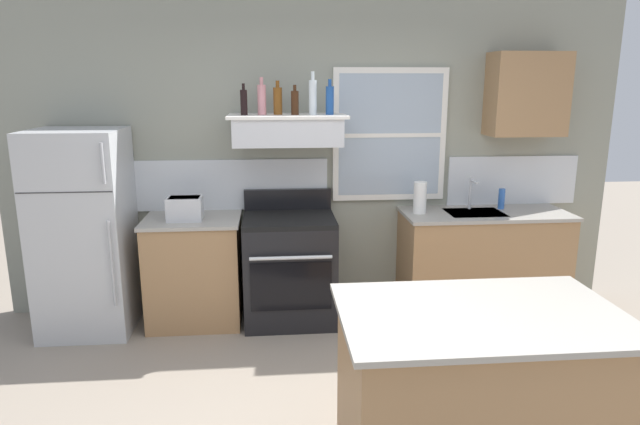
# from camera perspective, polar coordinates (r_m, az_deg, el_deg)

# --- Properties ---
(back_wall) EXTENTS (5.40, 0.11, 2.70)m
(back_wall) POSITION_cam_1_polar(r_m,az_deg,el_deg) (4.91, -0.13, 5.65)
(back_wall) COLOR gray
(back_wall) RESTS_ON ground_plane
(refrigerator) EXTENTS (0.70, 0.72, 1.65)m
(refrigerator) POSITION_cam_1_polar(r_m,az_deg,el_deg) (4.86, -23.03, -1.88)
(refrigerator) COLOR #B7BABC
(refrigerator) RESTS_ON ground_plane
(counter_left_of_stove) EXTENTS (0.79, 0.63, 0.91)m
(counter_left_of_stove) POSITION_cam_1_polar(r_m,az_deg,el_deg) (4.83, -12.73, -5.78)
(counter_left_of_stove) COLOR #9E754C
(counter_left_of_stove) RESTS_ON ground_plane
(toaster) EXTENTS (0.30, 0.20, 0.19)m
(toaster) POSITION_cam_1_polar(r_m,az_deg,el_deg) (4.62, -13.71, 0.44)
(toaster) COLOR silver
(toaster) RESTS_ON counter_left_of_stove
(stove_range) EXTENTS (0.76, 0.69, 1.09)m
(stove_range) POSITION_cam_1_polar(r_m,az_deg,el_deg) (4.75, -3.13, -5.68)
(stove_range) COLOR black
(stove_range) RESTS_ON ground_plane
(range_hood_shelf) EXTENTS (0.96, 0.52, 0.24)m
(range_hood_shelf) POSITION_cam_1_polar(r_m,az_deg,el_deg) (4.60, -3.36, 8.50)
(range_hood_shelf) COLOR silver
(bottle_balsamic_dark) EXTENTS (0.06, 0.06, 0.25)m
(bottle_balsamic_dark) POSITION_cam_1_polar(r_m,az_deg,el_deg) (4.55, -7.83, 11.19)
(bottle_balsamic_dark) COLOR black
(bottle_balsamic_dark) RESTS_ON range_hood_shelf
(bottle_rose_pink) EXTENTS (0.07, 0.07, 0.30)m
(bottle_rose_pink) POSITION_cam_1_polar(r_m,az_deg,el_deg) (4.58, -6.00, 11.51)
(bottle_rose_pink) COLOR #C67F84
(bottle_rose_pink) RESTS_ON range_hood_shelf
(bottle_amber_wine) EXTENTS (0.07, 0.07, 0.27)m
(bottle_amber_wine) POSITION_cam_1_polar(r_m,az_deg,el_deg) (4.58, -4.36, 11.41)
(bottle_amber_wine) COLOR brown
(bottle_amber_wine) RESTS_ON range_hood_shelf
(bottle_brown_stout) EXTENTS (0.06, 0.06, 0.24)m
(bottle_brown_stout) POSITION_cam_1_polar(r_m,az_deg,el_deg) (4.55, -2.59, 11.24)
(bottle_brown_stout) COLOR #381E0F
(bottle_brown_stout) RESTS_ON range_hood_shelf
(bottle_clear_tall) EXTENTS (0.06, 0.06, 0.34)m
(bottle_clear_tall) POSITION_cam_1_polar(r_m,az_deg,el_deg) (4.55, -0.75, 11.81)
(bottle_clear_tall) COLOR silver
(bottle_clear_tall) RESTS_ON range_hood_shelf
(bottle_blue_liqueur) EXTENTS (0.07, 0.07, 0.28)m
(bottle_blue_liqueur) POSITION_cam_1_polar(r_m,az_deg,el_deg) (4.57, 1.01, 11.49)
(bottle_blue_liqueur) COLOR #1E478C
(bottle_blue_liqueur) RESTS_ON range_hood_shelf
(counter_right_with_sink) EXTENTS (1.43, 0.63, 0.91)m
(counter_right_with_sink) POSITION_cam_1_polar(r_m,az_deg,el_deg) (5.13, 16.27, -4.85)
(counter_right_with_sink) COLOR #9E754C
(counter_right_with_sink) RESTS_ON ground_plane
(sink_faucet) EXTENTS (0.03, 0.17, 0.28)m
(sink_faucet) POSITION_cam_1_polar(r_m,az_deg,el_deg) (5.02, 15.28, 2.25)
(sink_faucet) COLOR silver
(sink_faucet) RESTS_ON counter_right_with_sink
(paper_towel_roll) EXTENTS (0.11, 0.11, 0.27)m
(paper_towel_roll) POSITION_cam_1_polar(r_m,az_deg,el_deg) (4.79, 10.23, 1.51)
(paper_towel_roll) COLOR white
(paper_towel_roll) RESTS_ON counter_right_with_sink
(dish_soap_bottle) EXTENTS (0.06, 0.06, 0.18)m
(dish_soap_bottle) POSITION_cam_1_polar(r_m,az_deg,el_deg) (5.15, 18.14, 1.35)
(dish_soap_bottle) COLOR blue
(dish_soap_bottle) RESTS_ON counter_right_with_sink
(kitchen_island) EXTENTS (1.40, 0.90, 0.91)m
(kitchen_island) POSITION_cam_1_polar(r_m,az_deg,el_deg) (3.08, 15.70, -17.52)
(kitchen_island) COLOR #9E754C
(kitchen_island) RESTS_ON ground_plane
(upper_cabinet_right) EXTENTS (0.64, 0.32, 0.70)m
(upper_cabinet_right) POSITION_cam_1_polar(r_m,az_deg,el_deg) (5.15, 20.47, 11.30)
(upper_cabinet_right) COLOR #9E754C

